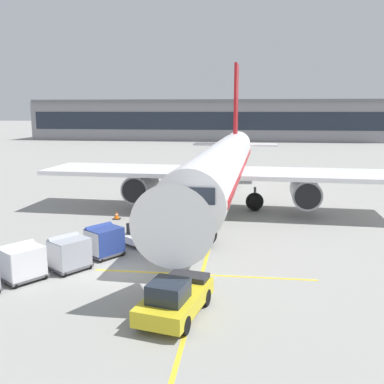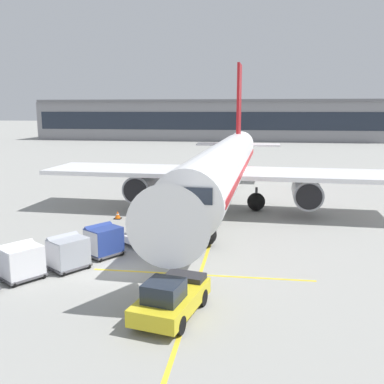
{
  "view_description": "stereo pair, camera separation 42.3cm",
  "coord_description": "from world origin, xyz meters",
  "px_view_note": "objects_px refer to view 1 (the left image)",
  "views": [
    {
      "loc": [
        6.72,
        -21.76,
        8.74
      ],
      "look_at": [
        3.06,
        6.91,
        3.22
      ],
      "focal_mm": 40.61,
      "sensor_mm": 36.0,
      "label": 1
    },
    {
      "loc": [
        7.14,
        -21.7,
        8.74
      ],
      "look_at": [
        3.06,
        6.91,
        3.22
      ],
      "focal_mm": 40.61,
      "sensor_mm": 36.0,
      "label": 2
    }
  ],
  "objects_px": {
    "safety_cone_engine_keepout": "(117,215)",
    "baggage_cart_second": "(69,252)",
    "ground_crew_by_carts": "(105,240)",
    "belt_loader": "(150,228)",
    "ground_crew_by_loader": "(165,233)",
    "pushback_tug": "(175,298)",
    "parked_airplane": "(222,167)",
    "baggage_cart_lead": "(104,240)",
    "baggage_cart_third": "(22,262)"
  },
  "relations": [
    {
      "from": "safety_cone_engine_keepout",
      "to": "baggage_cart_second",
      "type": "bearing_deg",
      "value": -86.05
    },
    {
      "from": "baggage_cart_second",
      "to": "ground_crew_by_carts",
      "type": "distance_m",
      "value": 2.78
    },
    {
      "from": "belt_loader",
      "to": "ground_crew_by_loader",
      "type": "height_order",
      "value": "belt_loader"
    },
    {
      "from": "pushback_tug",
      "to": "ground_crew_by_loader",
      "type": "relative_size",
      "value": 2.72
    },
    {
      "from": "pushback_tug",
      "to": "ground_crew_by_carts",
      "type": "distance_m",
      "value": 9.01
    },
    {
      "from": "parked_airplane",
      "to": "baggage_cart_second",
      "type": "bearing_deg",
      "value": -116.18
    },
    {
      "from": "baggage_cart_second",
      "to": "ground_crew_by_carts",
      "type": "bearing_deg",
      "value": 63.86
    },
    {
      "from": "ground_crew_by_carts",
      "to": "pushback_tug",
      "type": "bearing_deg",
      "value": -52.74
    },
    {
      "from": "baggage_cart_lead",
      "to": "baggage_cart_second",
      "type": "xyz_separation_m",
      "value": [
        -1.19,
        -2.39,
        0.0
      ]
    },
    {
      "from": "parked_airplane",
      "to": "ground_crew_by_carts",
      "type": "height_order",
      "value": "parked_airplane"
    },
    {
      "from": "pushback_tug",
      "to": "safety_cone_engine_keepout",
      "type": "xyz_separation_m",
      "value": [
        -7.46,
        15.96,
        -0.51
      ]
    },
    {
      "from": "parked_airplane",
      "to": "ground_crew_by_loader",
      "type": "relative_size",
      "value": 23.42
    },
    {
      "from": "ground_crew_by_loader",
      "to": "baggage_cart_second",
      "type": "bearing_deg",
      "value": -135.09
    },
    {
      "from": "pushback_tug",
      "to": "baggage_cart_second",
      "type": "bearing_deg",
      "value": 145.0
    },
    {
      "from": "parked_airplane",
      "to": "baggage_cart_second",
      "type": "relative_size",
      "value": 15.18
    },
    {
      "from": "parked_airplane",
      "to": "baggage_cart_third",
      "type": "relative_size",
      "value": 15.18
    },
    {
      "from": "parked_airplane",
      "to": "baggage_cart_second",
      "type": "xyz_separation_m",
      "value": [
        -7.44,
        -15.13,
        -2.87
      ]
    },
    {
      "from": "parked_airplane",
      "to": "belt_loader",
      "type": "bearing_deg",
      "value": -113.87
    },
    {
      "from": "ground_crew_by_carts",
      "to": "belt_loader",
      "type": "bearing_deg",
      "value": 57.47
    },
    {
      "from": "pushback_tug",
      "to": "ground_crew_by_carts",
      "type": "height_order",
      "value": "pushback_tug"
    },
    {
      "from": "baggage_cart_lead",
      "to": "safety_cone_engine_keepout",
      "type": "xyz_separation_m",
      "value": [
        -1.97,
        8.89,
        -0.68
      ]
    },
    {
      "from": "ground_crew_by_loader",
      "to": "ground_crew_by_carts",
      "type": "distance_m",
      "value": 3.89
    },
    {
      "from": "baggage_cart_third",
      "to": "ground_crew_by_carts",
      "type": "relative_size",
      "value": 1.54
    },
    {
      "from": "pushback_tug",
      "to": "baggage_cart_third",
      "type": "bearing_deg",
      "value": 160.83
    },
    {
      "from": "baggage_cart_lead",
      "to": "ground_crew_by_loader",
      "type": "xyz_separation_m",
      "value": [
        3.35,
        2.13,
        -0.0
      ]
    },
    {
      "from": "ground_crew_by_loader",
      "to": "baggage_cart_third",
      "type": "bearing_deg",
      "value": -135.37
    },
    {
      "from": "belt_loader",
      "to": "safety_cone_engine_keepout",
      "type": "height_order",
      "value": "belt_loader"
    },
    {
      "from": "belt_loader",
      "to": "ground_crew_by_loader",
      "type": "bearing_deg",
      "value": -42.28
    },
    {
      "from": "ground_crew_by_loader",
      "to": "safety_cone_engine_keepout",
      "type": "relative_size",
      "value": 2.67
    },
    {
      "from": "baggage_cart_second",
      "to": "baggage_cart_third",
      "type": "height_order",
      "value": "same"
    },
    {
      "from": "baggage_cart_second",
      "to": "baggage_cart_third",
      "type": "distance_m",
      "value": 2.49
    },
    {
      "from": "parked_airplane",
      "to": "baggage_cart_second",
      "type": "distance_m",
      "value": 17.1
    },
    {
      "from": "baggage_cart_third",
      "to": "pushback_tug",
      "type": "relative_size",
      "value": 0.57
    },
    {
      "from": "belt_loader",
      "to": "pushback_tug",
      "type": "xyz_separation_m",
      "value": [
        3.42,
        -10.36,
        -0.09
      ]
    },
    {
      "from": "ground_crew_by_loader",
      "to": "baggage_cart_lead",
      "type": "bearing_deg",
      "value": -147.54
    },
    {
      "from": "parked_airplane",
      "to": "baggage_cart_third",
      "type": "height_order",
      "value": "parked_airplane"
    },
    {
      "from": "baggage_cart_third",
      "to": "pushback_tug",
      "type": "distance_m",
      "value": 8.97
    },
    {
      "from": "belt_loader",
      "to": "baggage_cart_third",
      "type": "height_order",
      "value": "belt_loader"
    },
    {
      "from": "safety_cone_engine_keepout",
      "to": "baggage_cart_lead",
      "type": "bearing_deg",
      "value": -77.53
    },
    {
      "from": "pushback_tug",
      "to": "ground_crew_by_loader",
      "type": "bearing_deg",
      "value": 103.1
    },
    {
      "from": "parked_airplane",
      "to": "baggage_cart_lead",
      "type": "relative_size",
      "value": 15.18
    },
    {
      "from": "parked_airplane",
      "to": "ground_crew_by_carts",
      "type": "xyz_separation_m",
      "value": [
        -6.22,
        -12.64,
        -2.87
      ]
    },
    {
      "from": "parked_airplane",
      "to": "safety_cone_engine_keepout",
      "type": "bearing_deg",
      "value": -154.95
    },
    {
      "from": "baggage_cart_second",
      "to": "ground_crew_by_carts",
      "type": "relative_size",
      "value": 1.54
    },
    {
      "from": "belt_loader",
      "to": "baggage_cart_lead",
      "type": "xyz_separation_m",
      "value": [
        -2.07,
        -3.29,
        0.08
      ]
    },
    {
      "from": "belt_loader",
      "to": "pushback_tug",
      "type": "bearing_deg",
      "value": -71.74
    },
    {
      "from": "baggage_cart_third",
      "to": "safety_cone_engine_keepout",
      "type": "height_order",
      "value": "baggage_cart_third"
    },
    {
      "from": "belt_loader",
      "to": "baggage_cart_lead",
      "type": "distance_m",
      "value": 3.89
    },
    {
      "from": "baggage_cart_third",
      "to": "ground_crew_by_loader",
      "type": "relative_size",
      "value": 1.54
    },
    {
      "from": "parked_airplane",
      "to": "belt_loader",
      "type": "height_order",
      "value": "parked_airplane"
    }
  ]
}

